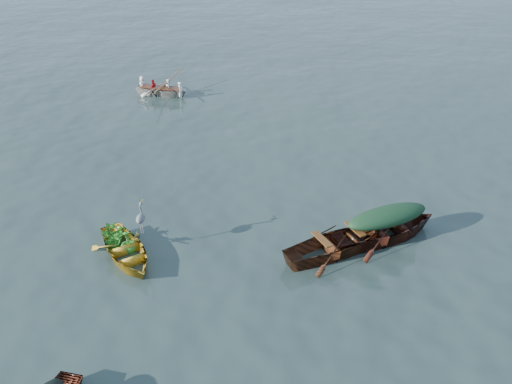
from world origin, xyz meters
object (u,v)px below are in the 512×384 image
at_px(yellow_dinghy, 127,258).
at_px(rowed_boat, 162,95).
at_px(green_tarp_boat, 384,240).
at_px(open_wooden_boat, 337,253).
at_px(heron, 141,223).

relative_size(yellow_dinghy, rowed_boat, 0.88).
distance_m(green_tarp_boat, open_wooden_boat, 1.57).
relative_size(yellow_dinghy, open_wooden_boat, 0.73).
xyz_separation_m(green_tarp_boat, open_wooden_boat, (-1.36, -0.78, 0.00)).
relative_size(green_tarp_boat, rowed_boat, 1.26).
xyz_separation_m(green_tarp_boat, rowed_boat, (-9.71, 11.16, 0.00)).
xyz_separation_m(yellow_dinghy, green_tarp_boat, (7.09, 1.65, 0.00)).
relative_size(green_tarp_boat, open_wooden_boat, 1.05).
bearing_deg(heron, green_tarp_boat, -28.64).
distance_m(yellow_dinghy, rowed_boat, 13.08).
xyz_separation_m(yellow_dinghy, open_wooden_boat, (5.73, 0.87, 0.00)).
distance_m(yellow_dinghy, green_tarp_boat, 7.28).
bearing_deg(green_tarp_boat, open_wooden_boat, 90.00).
bearing_deg(yellow_dinghy, rowed_boat, 62.22).
height_order(rowed_boat, heron, heron).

